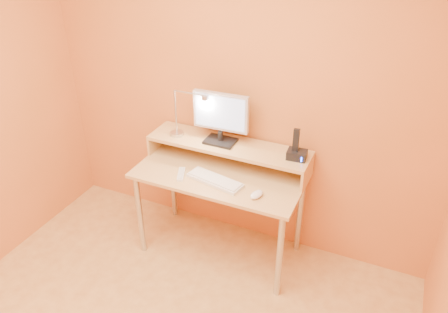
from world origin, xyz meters
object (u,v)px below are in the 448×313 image
at_px(keyboard, 215,181).
at_px(mouse, 257,195).
at_px(phone_dock, 297,155).
at_px(monitor_panel, 221,112).
at_px(lamp_base, 177,134).
at_px(remote_control, 181,174).

height_order(keyboard, mouse, mouse).
height_order(phone_dock, mouse, phone_dock).
xyz_separation_m(monitor_panel, lamp_base, (-0.34, -0.04, -0.23)).
height_order(keyboard, remote_control, keyboard).
bearing_deg(remote_control, lamp_base, 100.65).
bearing_deg(phone_dock, keyboard, -155.26).
relative_size(lamp_base, mouse, 0.90).
relative_size(monitor_panel, mouse, 3.63).
bearing_deg(monitor_panel, remote_control, -122.56).
relative_size(monitor_panel, phone_dock, 3.11).
xyz_separation_m(phone_dock, mouse, (-0.17, -0.32, -0.17)).
xyz_separation_m(mouse, remote_control, (-0.58, 0.03, -0.01)).
xyz_separation_m(keyboard, remote_control, (-0.25, -0.02, -0.00)).
height_order(monitor_panel, remote_control, monitor_panel).
height_order(phone_dock, keyboard, phone_dock).
bearing_deg(remote_control, mouse, -25.16).
height_order(monitor_panel, phone_dock, monitor_panel).
bearing_deg(phone_dock, remote_control, -162.70).
relative_size(lamp_base, keyboard, 0.25).
relative_size(phone_dock, keyboard, 0.32).
xyz_separation_m(lamp_base, keyboard, (0.42, -0.24, -0.16)).
bearing_deg(lamp_base, keyboard, -29.43).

